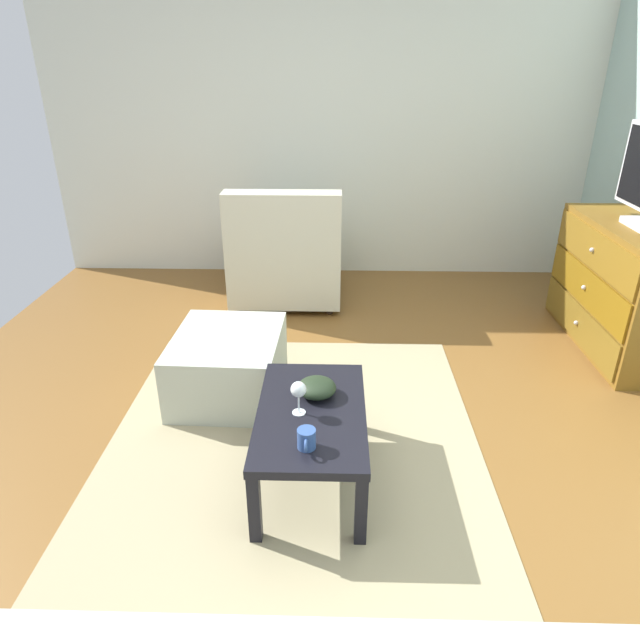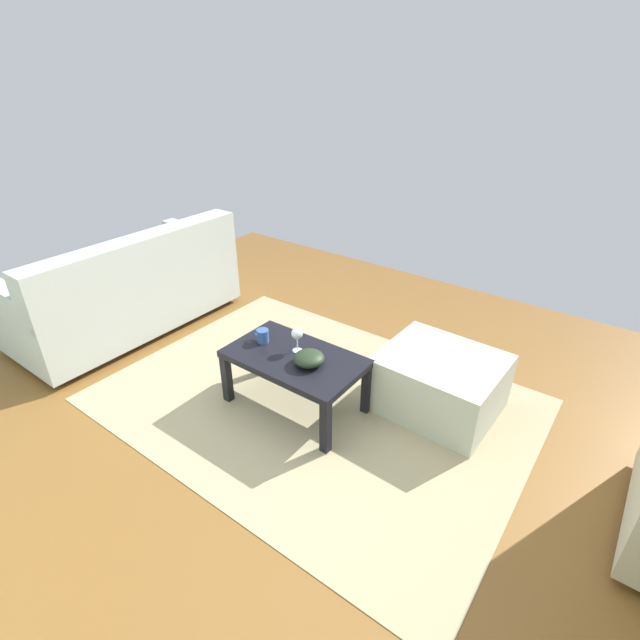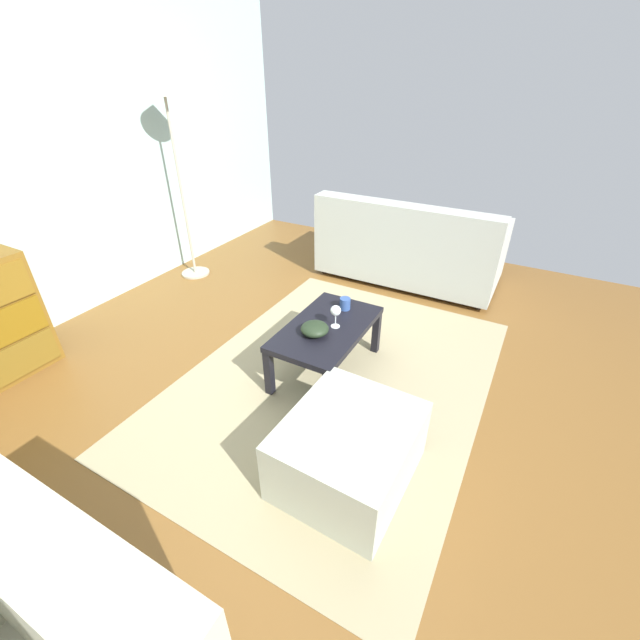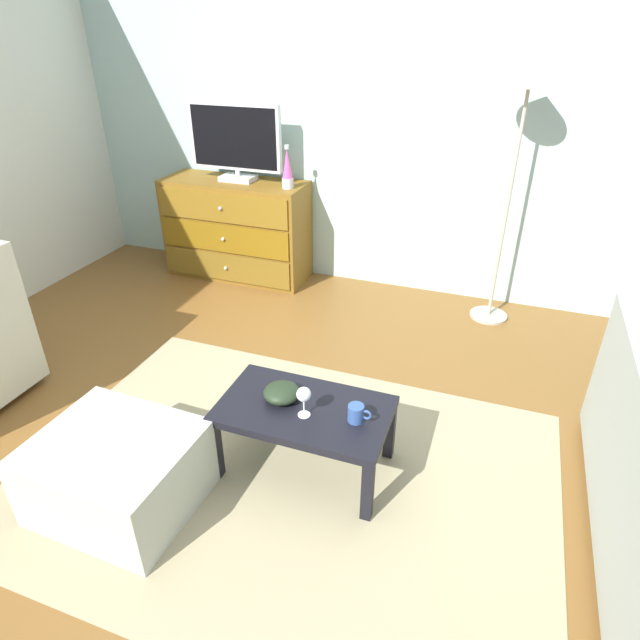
{
  "view_description": "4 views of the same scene",
  "coord_description": "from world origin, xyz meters",
  "views": [
    {
      "loc": [
        2.33,
        -0.0,
        1.8
      ],
      "look_at": [
        0.03,
        -0.07,
        0.71
      ],
      "focal_mm": 31.25,
      "sensor_mm": 36.0,
      "label": 1
    },
    {
      "loc": [
        -1.28,
        1.73,
        1.93
      ],
      "look_at": [
        0.06,
        -0.08,
        0.69
      ],
      "focal_mm": 26.6,
      "sensor_mm": 36.0,
      "label": 2
    },
    {
      "loc": [
        -1.78,
        -1.16,
        1.84
      ],
      "look_at": [
        0.08,
        -0.14,
        0.53
      ],
      "focal_mm": 23.07,
      "sensor_mm": 36.0,
      "label": 3
    },
    {
      "loc": [
        1.03,
        -1.98,
        2.01
      ],
      "look_at": [
        0.27,
        0.12,
        0.75
      ],
      "focal_mm": 30.01,
      "sensor_mm": 36.0,
      "label": 4
    }
  ],
  "objects": [
    {
      "name": "dresser",
      "position": [
        -1.15,
        1.9,
        0.42
      ],
      "size": [
        1.22,
        0.49,
        0.84
      ],
      "color": "brown",
      "rests_on": "ground_plane"
    },
    {
      "name": "bowl_decorative",
      "position": [
        0.14,
        -0.08,
        0.42
      ],
      "size": [
        0.18,
        0.18,
        0.08
      ],
      "primitive_type": "ellipsoid",
      "color": "black",
      "rests_on": "coffee_table"
    },
    {
      "name": "coffee_table",
      "position": [
        0.26,
        -0.1,
        0.32
      ],
      "size": [
        0.83,
        0.49,
        0.37
      ],
      "color": "black",
      "rests_on": "ground_plane"
    },
    {
      "name": "ottoman",
      "position": [
        -0.46,
        -0.61,
        0.19
      ],
      "size": [
        0.72,
        0.62,
        0.37
      ],
      "primitive_type": "cube",
      "rotation": [
        0.0,
        0.0,
        -0.03
      ],
      "color": "#ADB3A3",
      "rests_on": "ground_plane"
    },
    {
      "name": "wall_plain_left",
      "position": [
        -2.64,
        0.0,
        1.38
      ],
      "size": [
        0.12,
        4.9,
        2.75
      ],
      "primitive_type": "cube",
      "color": "silver",
      "rests_on": "ground_plane"
    },
    {
      "name": "wine_glass",
      "position": [
        0.28,
        -0.15,
        0.49
      ],
      "size": [
        0.07,
        0.07,
        0.16
      ],
      "color": "silver",
      "rests_on": "coffee_table"
    },
    {
      "name": "mug",
      "position": [
        0.52,
        -0.1,
        0.42
      ],
      "size": [
        0.11,
        0.08,
        0.08
      ],
      "color": "#314F8E",
      "rests_on": "coffee_table"
    },
    {
      "name": "area_rug",
      "position": [
        0.2,
        -0.2,
        0.0
      ],
      "size": [
        2.6,
        1.9,
        0.01
      ],
      "primitive_type": "cube",
      "color": "tan",
      "rests_on": "ground_plane"
    },
    {
      "name": "ground_plane",
      "position": [
        0.0,
        0.0,
        -0.03
      ],
      "size": [
        5.75,
        4.9,
        0.05
      ],
      "primitive_type": "cube",
      "color": "brown"
    },
    {
      "name": "armchair",
      "position": [
        -1.86,
        -0.38,
        0.37
      ],
      "size": [
        0.8,
        0.86,
        0.93
      ],
      "color": "#332319",
      "rests_on": "ground_plane"
    }
  ]
}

